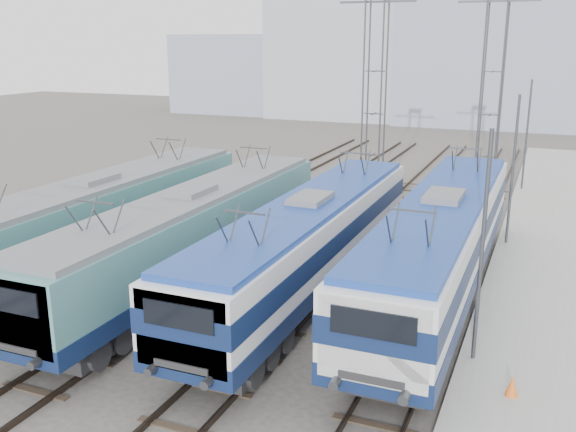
# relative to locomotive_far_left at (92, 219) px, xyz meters

# --- Properties ---
(ground) EXTENTS (160.00, 160.00, 0.00)m
(ground) POSITION_rel_locomotive_far_left_xyz_m (6.75, -4.22, -2.31)
(ground) COLOR #514C47
(platform) EXTENTS (4.00, 70.00, 0.30)m
(platform) POSITION_rel_locomotive_far_left_xyz_m (16.95, 3.78, -2.16)
(platform) COLOR #9E9E99
(platform) RESTS_ON ground
(locomotive_far_left) EXTENTS (2.94, 18.57, 3.49)m
(locomotive_far_left) POSITION_rel_locomotive_far_left_xyz_m (0.00, 0.00, 0.00)
(locomotive_far_left) COLOR #102048
(locomotive_far_left) RESTS_ON ground
(locomotive_center_left) EXTENTS (2.86, 18.09, 3.40)m
(locomotive_center_left) POSITION_rel_locomotive_far_left_xyz_m (4.50, 0.08, -0.06)
(locomotive_center_left) COLOR #102048
(locomotive_center_left) RESTS_ON ground
(locomotive_center_right) EXTENTS (2.83, 17.92, 3.37)m
(locomotive_center_right) POSITION_rel_locomotive_far_left_xyz_m (9.00, 0.89, -0.02)
(locomotive_center_right) COLOR #102048
(locomotive_center_right) RESTS_ON ground
(locomotive_far_right) EXTENTS (2.96, 18.74, 3.52)m
(locomotive_far_right) POSITION_rel_locomotive_far_left_xyz_m (13.50, 2.38, 0.08)
(locomotive_far_right) COLOR #102048
(locomotive_far_right) RESTS_ON ground
(catenary_tower_west) EXTENTS (4.50, 1.20, 12.00)m
(catenary_tower_west) POSITION_rel_locomotive_far_left_xyz_m (6.75, 17.78, 4.33)
(catenary_tower_west) COLOR #3F4247
(catenary_tower_west) RESTS_ON ground
(catenary_tower_east) EXTENTS (4.50, 1.20, 12.00)m
(catenary_tower_east) POSITION_rel_locomotive_far_left_xyz_m (13.25, 19.78, 4.33)
(catenary_tower_east) COLOR #3F4247
(catenary_tower_east) RESTS_ON ground
(mast_front) EXTENTS (0.12, 0.12, 7.00)m
(mast_front) POSITION_rel_locomotive_far_left_xyz_m (15.35, -2.22, 1.19)
(mast_front) COLOR #3F4247
(mast_front) RESTS_ON ground
(mast_mid) EXTENTS (0.12, 0.12, 7.00)m
(mast_mid) POSITION_rel_locomotive_far_left_xyz_m (15.35, 9.78, 1.19)
(mast_mid) COLOR #3F4247
(mast_mid) RESTS_ON ground
(mast_rear) EXTENTS (0.12, 0.12, 7.00)m
(mast_rear) POSITION_rel_locomotive_far_left_xyz_m (15.35, 21.78, 1.19)
(mast_rear) COLOR #3F4247
(mast_rear) RESTS_ON ground
(safety_cone) EXTENTS (0.34, 0.34, 0.56)m
(safety_cone) POSITION_rel_locomotive_far_left_xyz_m (16.53, -3.97, -1.73)
(safety_cone) COLOR orange
(safety_cone) RESTS_ON platform
(building_west) EXTENTS (18.00, 12.00, 14.00)m
(building_west) POSITION_rel_locomotive_far_left_xyz_m (-7.25, 57.78, 4.69)
(building_west) COLOR #A6ADB9
(building_west) RESTS_ON ground
(building_center) EXTENTS (22.00, 14.00, 18.00)m
(building_center) POSITION_rel_locomotive_far_left_xyz_m (10.75, 57.78, 6.69)
(building_center) COLOR #8E98B1
(building_center) RESTS_ON ground
(building_far_west) EXTENTS (14.00, 10.00, 10.00)m
(building_far_west) POSITION_rel_locomotive_far_left_xyz_m (-23.25, 57.78, 2.69)
(building_far_west) COLOR #8E98B1
(building_far_west) RESTS_ON ground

